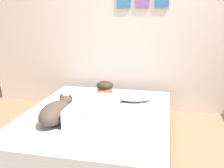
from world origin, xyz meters
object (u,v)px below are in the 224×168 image
at_px(coffee_cup, 118,97).
at_px(cell_phone, 100,112).
at_px(bed, 98,127).
at_px(pillow, 131,96).
at_px(person_lying, 97,105).
at_px(dog, 57,111).

distance_m(coffee_cup, cell_phone, 0.46).
bearing_deg(bed, coffee_cup, 73.49).
xyz_separation_m(bed, coffee_cup, (0.14, 0.46, 0.21)).
bearing_deg(pillow, coffee_cup, -166.72).
relative_size(pillow, person_lying, 0.57).
distance_m(person_lying, dog, 0.43).
distance_m(person_lying, cell_phone, 0.12).
bearing_deg(dog, person_lying, 37.59).
xyz_separation_m(pillow, dog, (-0.63, -0.80, 0.05)).
bearing_deg(bed, pillow, 59.44).
height_order(coffee_cup, cell_phone, coffee_cup).
distance_m(bed, cell_phone, 0.18).
relative_size(pillow, coffee_cup, 4.16).
xyz_separation_m(bed, pillow, (0.30, 0.50, 0.23)).
xyz_separation_m(dog, cell_phone, (0.36, 0.32, -0.10)).
distance_m(pillow, cell_phone, 0.56).
bearing_deg(coffee_cup, cell_phone, -103.62).
xyz_separation_m(bed, dog, (-0.33, -0.30, 0.28)).
bearing_deg(pillow, person_lying, -117.92).
xyz_separation_m(pillow, coffee_cup, (-0.16, -0.04, -0.02)).
height_order(person_lying, cell_phone, person_lying).
distance_m(bed, pillow, 0.63).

